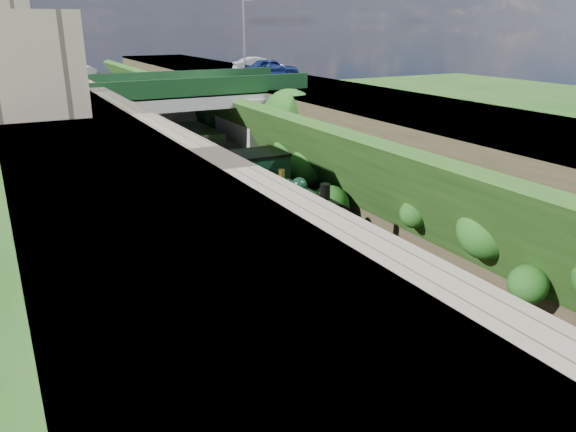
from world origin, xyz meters
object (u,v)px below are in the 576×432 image
Objects in this scene: road_bridge at (190,122)px; locomotive at (283,205)px; car_silver at (259,66)px; tree at (290,119)px; lamppost at (245,35)px; tender at (228,177)px; car_blue at (272,68)px.

locomotive is (0.26, -13.44, -2.18)m from road_bridge.
locomotive is at bearing -88.91° from road_bridge.
locomotive is at bearing 166.56° from car_silver.
road_bridge reaches higher than tree.
lamppost is (7.16, 6.62, 5.49)m from road_bridge.
road_bridge is at bearing 140.56° from car_silver.
locomotive is (-6.91, -20.06, -7.67)m from lamppost.
lamppost is 0.59× the size of locomotive.
tree is at bearing -100.43° from lamppost.
tree is at bearing 171.76° from car_silver.
tree is 1.10× the size of tender.
tree is 14.20m from car_silver.
tender is (0.26, -6.08, -2.46)m from road_bridge.
road_bridge reaches higher than tender.
road_bridge is 2.42× the size of tree.
road_bridge is 3.65× the size of car_silver.
road_bridge is at bearing 133.19° from tree.
car_silver is (4.12, 13.39, 2.33)m from tree.
car_blue is 20.92m from locomotive.
locomotive is at bearing -108.99° from lamppost.
tender is at bearing 90.00° from locomotive.
road_bridge is 13.62m from locomotive.
car_silver reaches higher than tender.
locomotive is (-8.51, -18.42, -5.10)m from car_blue.
tree is 11.20m from car_blue.
lamppost reaches higher than locomotive.
car_silver reaches higher than road_bridge.
car_silver is at bearing 37.44° from lamppost.
road_bridge is at bearing 92.41° from tender.
tree is 1.50× the size of car_silver.
tender is (-4.71, -0.79, -3.03)m from tree.
road_bridge is 11.19m from lamppost.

